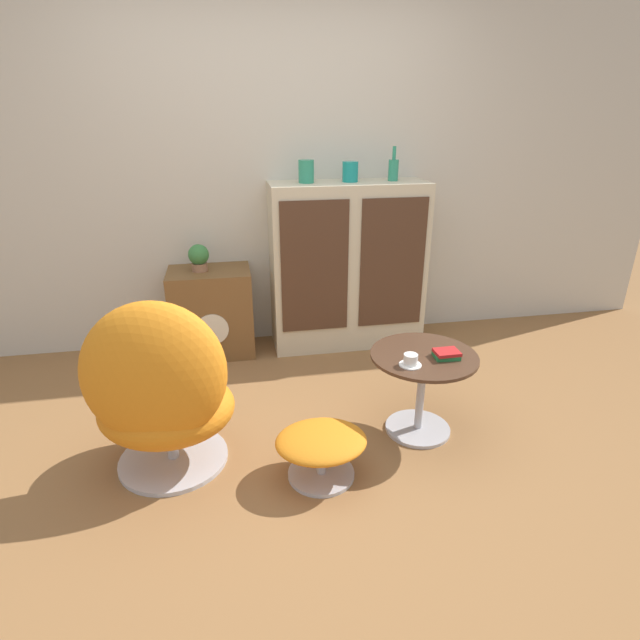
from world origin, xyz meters
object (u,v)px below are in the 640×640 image
(ottoman, at_px, (321,445))
(book_stack, at_px, (446,354))
(coffee_table, at_px, (422,380))
(vase_inner_right, at_px, (393,169))
(potted_plant, at_px, (199,257))
(teacup, at_px, (411,361))
(vase_inner_left, at_px, (350,172))
(tv_console, at_px, (212,312))
(vase_leftmost, at_px, (306,171))
(egg_chair, at_px, (161,393))
(sideboard, at_px, (347,266))

(ottoman, bearing_deg, book_stack, 17.03)
(coffee_table, relative_size, vase_inner_right, 2.46)
(potted_plant, bearing_deg, teacup, -51.54)
(vase_inner_right, bearing_deg, vase_inner_left, 180.00)
(tv_console, bearing_deg, potted_plant, 179.30)
(ottoman, bearing_deg, coffee_table, 24.29)
(vase_inner_left, bearing_deg, potted_plant, -179.87)
(vase_leftmost, bearing_deg, teacup, -77.23)
(potted_plant, distance_m, book_stack, 1.86)
(coffee_table, bearing_deg, tv_console, 132.30)
(vase_inner_right, bearing_deg, vase_leftmost, 180.00)
(vase_inner_right, distance_m, potted_plant, 1.51)
(tv_console, distance_m, teacup, 1.71)
(vase_inner_right, xyz_separation_m, potted_plant, (-1.40, -0.00, -0.57))
(vase_inner_right, bearing_deg, ottoman, -117.93)
(tv_console, distance_m, ottoman, 1.62)
(egg_chair, height_order, vase_leftmost, vase_leftmost)
(egg_chair, relative_size, ottoman, 2.09)
(sideboard, relative_size, teacup, 10.65)
(tv_console, distance_m, egg_chair, 1.36)
(vase_inner_left, distance_m, potted_plant, 1.22)
(tv_console, relative_size, coffee_table, 1.11)
(coffee_table, xyz_separation_m, vase_inner_left, (-0.11, 1.26, 0.97))
(vase_inner_right, xyz_separation_m, teacup, (-0.32, -1.36, -0.80))
(egg_chair, height_order, ottoman, egg_chair)
(potted_plant, bearing_deg, ottoman, -69.14)
(egg_chair, bearing_deg, vase_inner_right, 40.71)
(vase_inner_left, xyz_separation_m, vase_inner_right, (0.31, 0.00, 0.01))
(vase_leftmost, bearing_deg, tv_console, -179.75)
(vase_inner_left, bearing_deg, vase_inner_right, 0.00)
(sideboard, distance_m, potted_plant, 1.08)
(sideboard, bearing_deg, coffee_table, -84.41)
(vase_inner_left, relative_size, book_stack, 1.02)
(vase_inner_right, bearing_deg, potted_plant, -179.90)
(book_stack, bearing_deg, coffee_table, 149.60)
(egg_chair, bearing_deg, book_stack, 0.89)
(ottoman, bearing_deg, teacup, 19.02)
(sideboard, height_order, vase_inner_right, vase_inner_right)
(coffee_table, distance_m, vase_leftmost, 1.65)
(teacup, bearing_deg, vase_inner_right, 76.93)
(ottoman, relative_size, vase_leftmost, 2.93)
(ottoman, relative_size, vase_inner_left, 3.28)
(coffee_table, height_order, vase_leftmost, vase_leftmost)
(sideboard, distance_m, tv_console, 1.06)
(sideboard, relative_size, vase_inner_left, 8.96)
(potted_plant, bearing_deg, vase_inner_left, 0.13)
(potted_plant, bearing_deg, tv_console, -0.70)
(egg_chair, height_order, coffee_table, egg_chair)
(ottoman, bearing_deg, sideboard, 72.18)
(vase_leftmost, bearing_deg, vase_inner_left, 0.00)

